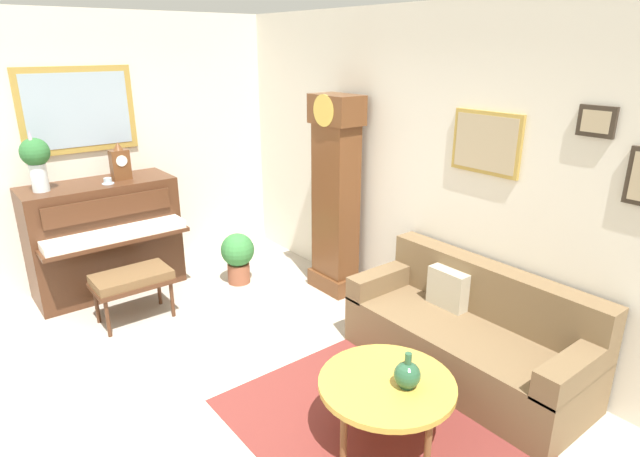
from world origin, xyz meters
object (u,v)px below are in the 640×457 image
at_px(coffee_table, 387,386).
at_px(piano_bench, 132,280).
at_px(piano, 105,237).
at_px(flower_vase, 36,158).
at_px(mantel_clock, 120,163).
at_px(green_jug, 407,375).
at_px(teacup, 108,182).
at_px(grandfather_clock, 335,201).
at_px(couch, 468,335).
at_px(potted_plant, 238,255).

bearing_deg(coffee_table, piano_bench, -164.58).
xyz_separation_m(piano, flower_vase, (0.00, -0.50, 0.89)).
xyz_separation_m(coffee_table, mantel_clock, (-3.40, -0.44, 0.93)).
distance_m(mantel_clock, green_jug, 3.63).
height_order(mantel_clock, teacup, mantel_clock).
xyz_separation_m(grandfather_clock, coffee_table, (1.95, -1.20, -0.55)).
relative_size(couch, potted_plant, 3.39).
bearing_deg(piano, piano_bench, -2.05).
xyz_separation_m(piano_bench, coffee_table, (2.59, 0.71, 0.00)).
bearing_deg(teacup, piano_bench, -8.41).
distance_m(flower_vase, potted_plant, 2.13).
bearing_deg(potted_plant, piano_bench, -84.30).
xyz_separation_m(grandfather_clock, teacup, (-1.34, -1.81, 0.23)).
distance_m(mantel_clock, teacup, 0.25).
bearing_deg(teacup, potted_plant, 61.76).
relative_size(couch, flower_vase, 3.28).
bearing_deg(couch, green_jug, -75.25).
relative_size(piano_bench, mantel_clock, 1.84).
bearing_deg(coffee_table, teacup, -169.46).
relative_size(grandfather_clock, potted_plant, 3.62).
bearing_deg(flower_vase, coffee_table, 19.29).
xyz_separation_m(coffee_table, potted_plant, (-2.71, 0.47, -0.09)).
height_order(coffee_table, mantel_clock, mantel_clock).
height_order(coffee_table, flower_vase, flower_vase).
height_order(coffee_table, potted_plant, potted_plant).
bearing_deg(piano, teacup, 34.48).
xyz_separation_m(piano, mantel_clock, (0.00, 0.25, 0.75)).
bearing_deg(grandfather_clock, teacup, -126.45).
bearing_deg(couch, grandfather_clock, 175.65).
bearing_deg(potted_plant, grandfather_clock, 44.01).
xyz_separation_m(piano_bench, green_jug, (2.70, 0.77, 0.12)).
bearing_deg(piano_bench, coffee_table, 15.42).
xyz_separation_m(flower_vase, green_jug, (3.51, 1.25, -0.95)).
bearing_deg(couch, potted_plant, -166.90).
xyz_separation_m(piano_bench, couch, (2.44, 1.78, -0.09)).
distance_m(grandfather_clock, coffee_table, 2.36).
bearing_deg(piano_bench, mantel_clock, 161.09).
height_order(green_jug, potted_plant, green_jug).
xyz_separation_m(couch, mantel_clock, (-3.24, -1.50, 1.02)).
distance_m(coffee_table, mantel_clock, 3.55).
bearing_deg(flower_vase, grandfather_clock, 58.83).
relative_size(flower_vase, potted_plant, 1.04).
distance_m(mantel_clock, potted_plant, 1.52).
height_order(piano, green_jug, piano).
height_order(piano, potted_plant, piano).
relative_size(teacup, potted_plant, 0.21).
xyz_separation_m(flower_vase, teacup, (0.11, 0.58, -0.29)).
height_order(mantel_clock, flower_vase, flower_vase).
bearing_deg(flower_vase, teacup, 79.49).
distance_m(couch, mantel_clock, 3.72).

